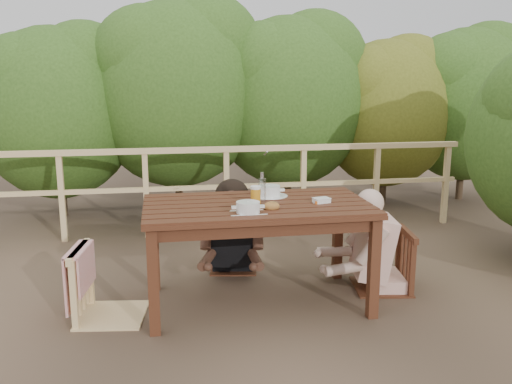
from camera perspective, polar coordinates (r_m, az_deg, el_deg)
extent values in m
plane|color=brown|center=(4.51, 0.11, -11.39)|extent=(60.00, 60.00, 0.00)
cube|color=#3E1E11|center=(4.36, 0.11, -6.53)|extent=(1.74, 0.98, 0.81)
cube|color=#DAB77B|center=(4.23, -15.07, -6.03)|extent=(0.57, 0.57, 1.03)
cube|color=#3E1E11|center=(5.11, -2.39, -3.45)|extent=(0.49, 0.49, 0.86)
cube|color=#3E1E11|center=(4.76, 13.12, -4.29)|extent=(0.55, 0.55, 0.96)
cube|color=#DAB77B|center=(6.25, -3.08, 0.15)|extent=(5.60, 0.10, 1.01)
cylinder|color=white|center=(3.95, -0.84, -1.71)|extent=(0.29, 0.29, 0.10)
cylinder|color=white|center=(4.50, 1.39, 0.04)|extent=(0.30, 0.30, 0.10)
ellipsoid|color=#A36932|center=(4.07, 1.64, -1.50)|extent=(0.12, 0.09, 0.07)
cylinder|color=orange|center=(4.21, -0.04, -0.43)|extent=(0.08, 0.08, 0.16)
cylinder|color=silver|center=(4.29, 0.63, 0.44)|extent=(0.06, 0.06, 0.25)
cylinder|color=white|center=(4.07, 1.72, -1.50)|extent=(0.06, 0.06, 0.07)
cube|color=silver|center=(4.29, 6.83, -0.96)|extent=(0.14, 0.12, 0.05)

